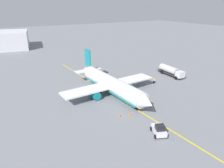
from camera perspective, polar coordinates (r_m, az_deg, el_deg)
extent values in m
plane|color=slate|center=(55.39, 0.00, -2.89)|extent=(400.00, 400.00, 0.00)
cylinder|color=white|center=(54.26, 0.00, -0.06)|extent=(24.25, 5.46, 3.88)
cube|color=teal|center=(54.66, 0.00, -1.10)|extent=(22.87, 4.67, 1.09)
cone|color=white|center=(44.73, 9.61, -5.23)|extent=(3.58, 3.93, 3.72)
cone|color=white|center=(65.61, -6.85, 3.95)|extent=(4.88, 3.60, 3.30)
cube|color=teal|center=(63.98, -6.73, 7.19)|extent=(3.22, 0.57, 5.20)
cube|color=white|center=(65.03, -6.58, 3.82)|extent=(2.95, 8.54, 0.24)
cube|color=white|center=(55.21, -0.58, -0.22)|extent=(6.56, 27.05, 0.36)
cylinder|color=teal|center=(57.90, 4.17, -0.56)|extent=(3.33, 2.31, 2.10)
cylinder|color=teal|center=(52.60, -4.84, -2.90)|extent=(3.33, 2.31, 2.10)
cylinder|color=#4C4C51|center=(47.71, 6.75, -5.68)|extent=(0.24, 0.24, 1.23)
cylinder|color=black|center=(47.99, 6.72, -6.34)|extent=(1.12, 0.47, 1.10)
cylinder|color=#4C4C51|center=(57.81, 1.04, -0.58)|extent=(0.24, 0.24, 1.23)
cylinder|color=black|center=(58.04, 1.03, -1.14)|extent=(1.12, 0.47, 1.10)
cylinder|color=#4C4C51|center=(55.22, -3.40, -1.70)|extent=(0.24, 0.24, 1.23)
cylinder|color=black|center=(55.46, -3.39, -2.28)|extent=(1.12, 0.47, 1.10)
cube|color=#2D2D33|center=(72.88, 15.67, 2.90)|extent=(10.26, 2.97, 0.30)
cube|color=silver|center=(69.44, 18.32, 2.53)|extent=(2.11, 2.49, 2.00)
cube|color=black|center=(68.74, 18.88, 2.62)|extent=(0.25, 2.01, 0.90)
cylinder|color=silver|center=(72.91, 15.45, 4.00)|extent=(7.46, 2.64, 2.30)
cylinder|color=black|center=(70.91, 18.71, 1.92)|extent=(1.12, 0.40, 1.10)
cylinder|color=black|center=(69.19, 17.25, 1.62)|extent=(1.12, 0.40, 1.10)
cylinder|color=black|center=(75.53, 15.06, 3.48)|extent=(1.12, 0.40, 1.10)
cylinder|color=black|center=(73.92, 13.61, 3.23)|extent=(1.12, 0.40, 1.10)
cube|color=silver|center=(40.04, 12.82, -12.34)|extent=(4.10, 3.27, 0.90)
cube|color=black|center=(39.16, 13.16, -11.64)|extent=(1.92, 2.03, 0.90)
cylinder|color=black|center=(41.01, 10.83, -12.03)|extent=(0.85, 0.59, 0.80)
cylinder|color=black|center=(41.61, 13.52, -11.74)|extent=(0.85, 0.59, 0.80)
cylinder|color=black|center=(38.98, 11.95, -14.08)|extent=(0.85, 0.59, 0.80)
cylinder|color=black|center=(39.61, 14.78, -13.74)|extent=(0.85, 0.59, 0.80)
cube|color=navy|center=(64.27, 11.51, 0.56)|extent=(0.46, 0.53, 0.85)
cube|color=yellow|center=(64.03, 11.55, 1.17)|extent=(0.52, 0.62, 0.60)
sphere|color=tan|center=(63.88, 11.58, 1.54)|extent=(0.24, 0.24, 0.24)
cone|color=#F2590F|center=(44.90, 2.09, -8.64)|extent=(0.51, 0.51, 0.57)
cone|color=#F2590F|center=(45.28, 4.99, -8.43)|extent=(0.53, 0.53, 0.59)
cube|color=silver|center=(127.44, -25.63, 11.01)|extent=(24.61, 18.76, 8.99)
cube|color=yellow|center=(55.39, 0.00, -2.89)|extent=(71.31, 5.02, 0.01)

